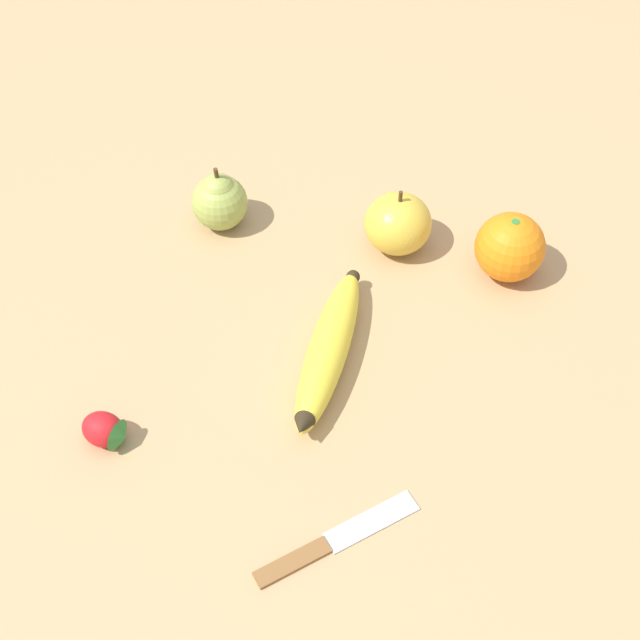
# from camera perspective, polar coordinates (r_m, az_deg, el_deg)

# --- Properties ---
(ground_plane) EXTENTS (3.00, 3.00, 0.00)m
(ground_plane) POSITION_cam_1_polar(r_m,az_deg,el_deg) (0.94, -1.04, -1.12)
(ground_plane) COLOR tan
(banana) EXTENTS (0.12, 0.22, 0.04)m
(banana) POSITION_cam_1_polar(r_m,az_deg,el_deg) (0.90, 0.53, -1.92)
(banana) COLOR yellow
(banana) RESTS_ON ground_plane
(orange) EXTENTS (0.08, 0.08, 0.08)m
(orange) POSITION_cam_1_polar(r_m,az_deg,el_deg) (1.00, 12.05, 4.58)
(orange) COLOR orange
(orange) RESTS_ON ground_plane
(pear) EXTENTS (0.07, 0.07, 0.08)m
(pear) POSITION_cam_1_polar(r_m,az_deg,el_deg) (1.04, -6.46, 7.64)
(pear) COLOR #99A84C
(pear) RESTS_ON ground_plane
(strawberry) EXTENTS (0.05, 0.04, 0.03)m
(strawberry) POSITION_cam_1_polar(r_m,az_deg,el_deg) (0.87, -13.52, -6.90)
(strawberry) COLOR red
(strawberry) RESTS_ON ground_plane
(apple) EXTENTS (0.08, 0.08, 0.08)m
(apple) POSITION_cam_1_polar(r_m,az_deg,el_deg) (1.01, 5.15, 6.10)
(apple) COLOR gold
(apple) RESTS_ON ground_plane
(paring_knife) EXTENTS (0.08, 0.16, 0.01)m
(paring_knife) POSITION_cam_1_polar(r_m,az_deg,el_deg) (0.81, 0.74, -13.99)
(paring_knife) COLOR silver
(paring_knife) RESTS_ON ground_plane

